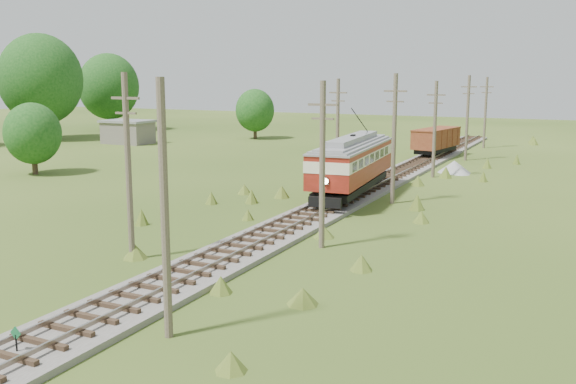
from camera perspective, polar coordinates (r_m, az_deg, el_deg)
The scene contains 18 objects.
railbed_main at distance 49.32m, azimuth 6.69°, elevation 0.14°, with size 3.60×96.00×0.57m.
switch_marker at distance 22.44m, azimuth -23.02°, elevation -11.99°, with size 0.45×0.06×1.08m.
streetcar at distance 46.61m, azimuth 5.75°, elevation 2.78°, with size 4.27×13.35×6.05m.
gondola at distance 71.95m, azimuth 13.03°, elevation 4.58°, with size 3.83×8.28×2.65m.
gravel_pile at distance 61.06m, azimuth 14.64°, elevation 2.14°, with size 3.10×3.29×1.13m.
utility_pole_r_1 at distance 21.62m, azimuth -10.91°, elevation -1.72°, with size 0.30×0.30×8.80m.
utility_pole_r_2 at distance 32.72m, azimuth 3.07°, elevation 2.54°, with size 1.60×0.30×8.60m.
utility_pole_r_3 at distance 44.92m, azimuth 9.41°, elevation 4.79°, with size 1.60×0.30×9.00m.
utility_pole_r_4 at distance 57.54m, azimuth 12.91°, elevation 5.54°, with size 1.60×0.30×8.40m.
utility_pole_r_5 at distance 70.15m, azimuth 15.66°, elevation 6.44°, with size 1.60×0.30×8.90m.
utility_pole_r_6 at distance 82.99m, azimuth 17.15°, elevation 6.83°, with size 1.60×0.30×8.70m.
utility_pole_l_a at distance 31.46m, azimuth -14.02°, elevation 2.31°, with size 1.60×0.30×9.00m.
utility_pole_l_b at distance 55.92m, azimuth 4.44°, elevation 5.74°, with size 1.60×0.30×8.60m.
tree_left_4 at distance 96.01m, azimuth -21.14°, elevation 9.34°, with size 11.34×11.34×14.61m.
tree_left_5 at distance 108.95m, azimuth -15.64°, elevation 9.02°, with size 9.66×9.66×12.44m.
tree_mid_a at distance 91.26m, azimuth -2.96°, elevation 7.26°, with size 5.46×5.46×7.03m.
tree_mid_c at distance 62.30m, azimuth -21.75°, elevation 4.85°, with size 5.04×5.04×6.49m.
shed at distance 87.43m, azimuth -14.04°, elevation 5.23°, with size 6.40×4.40×3.10m.
Camera 1 is at (15.82, -11.91, 8.83)m, focal length 40.00 mm.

